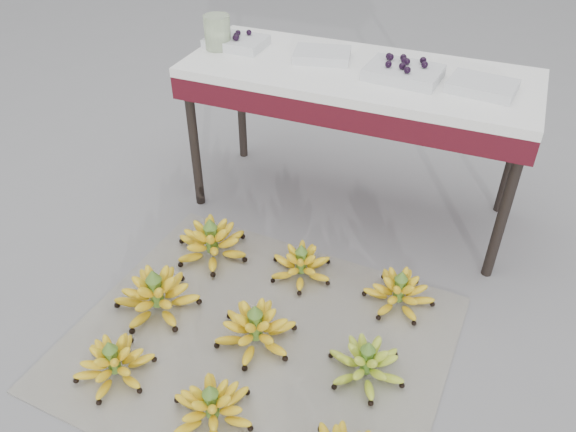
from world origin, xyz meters
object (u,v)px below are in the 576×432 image
at_px(bunch_back_right, 399,292).
at_px(glass_jar, 217,32).
at_px(bunch_front_left, 114,363).
at_px(bunch_mid_left, 157,295).
at_px(vendor_table, 357,87).
at_px(newspaper_mat, 258,342).
at_px(tray_right, 403,72).
at_px(bunch_mid_center, 256,329).
at_px(bunch_back_center, 301,264).
at_px(tray_left, 322,55).
at_px(bunch_front_center, 212,407).
at_px(tray_far_right, 482,86).
at_px(bunch_back_left, 212,242).
at_px(bunch_mid_right, 366,363).
at_px(tray_far_left, 236,42).

distance_m(bunch_back_right, glass_jar, 1.28).
relative_size(bunch_front_left, bunch_mid_left, 0.87).
relative_size(bunch_front_left, vendor_table, 0.23).
bearing_deg(newspaper_mat, tray_right, 75.37).
relative_size(bunch_mid_center, vendor_table, 0.26).
bearing_deg(bunch_back_center, vendor_table, 64.76).
bearing_deg(bunch_back_center, bunch_mid_center, -115.19).
bearing_deg(tray_left, bunch_front_center, -84.71).
distance_m(bunch_back_center, tray_far_right, 0.94).
height_order(bunch_back_right, tray_right, tray_right).
height_order(bunch_mid_center, vendor_table, vendor_table).
distance_m(bunch_back_left, glass_jar, 0.87).
height_order(bunch_mid_right, bunch_back_left, bunch_back_left).
bearing_deg(bunch_back_left, bunch_back_center, 18.44).
height_order(newspaper_mat, bunch_back_right, bunch_back_right).
bearing_deg(bunch_mid_right, tray_left, 126.10).
distance_m(bunch_front_left, bunch_back_right, 1.02).
relative_size(bunch_mid_left, bunch_back_center, 1.15).
distance_m(newspaper_mat, vendor_table, 1.07).
relative_size(bunch_front_center, glass_jar, 2.18).
xyz_separation_m(bunch_back_right, glass_jar, (-0.97, 0.51, 0.67)).
height_order(bunch_mid_left, vendor_table, vendor_table).
height_order(bunch_mid_right, vendor_table, vendor_table).
relative_size(bunch_front_center, bunch_back_right, 1.10).
bearing_deg(bunch_back_right, bunch_front_left, -135.27).
relative_size(newspaper_mat, bunch_mid_center, 3.50).
distance_m(newspaper_mat, bunch_back_left, 0.51).
relative_size(bunch_mid_left, bunch_mid_right, 1.30).
bearing_deg(glass_jar, newspaper_mat, -57.36).
height_order(bunch_back_center, glass_jar, glass_jar).
bearing_deg(bunch_back_left, vendor_table, 67.65).
xyz_separation_m(bunch_mid_right, bunch_back_right, (0.02, 0.36, 0.00)).
distance_m(bunch_mid_right, bunch_back_left, 0.82).
bearing_deg(bunch_mid_left, tray_right, 39.02).
xyz_separation_m(newspaper_mat, bunch_mid_left, (-0.41, 0.01, 0.07)).
distance_m(bunch_back_left, vendor_table, 0.86).
bearing_deg(bunch_back_left, bunch_front_left, -75.85).
bearing_deg(bunch_mid_right, vendor_table, 118.29).
distance_m(bunch_mid_left, bunch_back_left, 0.34).
distance_m(bunch_front_left, bunch_back_center, 0.77).
relative_size(bunch_front_left, bunch_back_left, 0.87).
relative_size(bunch_front_left, tray_far_right, 1.28).
distance_m(bunch_mid_center, bunch_mid_right, 0.39).
bearing_deg(bunch_front_left, glass_jar, 80.67).
bearing_deg(tray_far_left, vendor_table, -3.74).
bearing_deg(bunch_front_left, bunch_back_left, 70.75).
bearing_deg(vendor_table, glass_jar, -178.72).
distance_m(newspaper_mat, tray_far_right, 1.21).
bearing_deg(vendor_table, bunch_back_center, -93.62).
xyz_separation_m(vendor_table, tray_far_left, (-0.55, 0.04, 0.10)).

